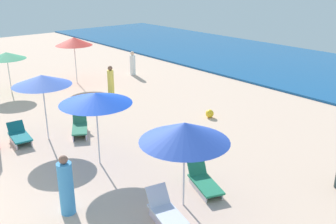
{
  "coord_description": "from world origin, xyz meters",
  "views": [
    {
      "loc": [
        10.79,
        0.39,
        6.11
      ],
      "look_at": [
        0.01,
        9.37,
        1.0
      ],
      "focal_mm": 40.67,
      "sensor_mm": 36.0,
      "label": 1
    }
  ],
  "objects": [
    {
      "name": "beachgoer_6",
      "position": [
        2.31,
        3.93,
        0.79
      ],
      "size": [
        0.54,
        0.54,
        1.72
      ],
      "rotation": [
        0.0,
        0.0,
        4.22
      ],
      "color": "#4499DD",
      "rests_on": "ground_plane"
    },
    {
      "name": "umbrella_5",
      "position": [
        0.34,
        6.05,
        2.34
      ],
      "size": [
        2.38,
        2.38,
        2.52
      ],
      "color": "silver",
      "rests_on": "ground_plane"
    },
    {
      "name": "lounge_chair_1_1",
      "position": [
        3.81,
        7.62,
        0.23
      ],
      "size": [
        1.59,
        1.06,
        0.64
      ],
      "rotation": [
        0.0,
        0.0,
        1.22
      ],
      "color": "silver",
      "rests_on": "ground_plane"
    },
    {
      "name": "umbrella_4",
      "position": [
        -9.49,
        10.23,
        2.46
      ],
      "size": [
        2.11,
        2.11,
        2.7
      ],
      "color": "silver",
      "rests_on": "ground_plane"
    },
    {
      "name": "lounge_chair_3_0",
      "position": [
        -2.4,
        6.74,
        0.29
      ],
      "size": [
        1.59,
        1.22,
        0.81
      ],
      "rotation": [
        0.0,
        0.0,
        1.07
      ],
      "color": "silver",
      "rests_on": "ground_plane"
    },
    {
      "name": "beachgoer_1",
      "position": [
        -6.06,
        10.48,
        0.75
      ],
      "size": [
        0.48,
        0.48,
        1.6
      ],
      "rotation": [
        0.0,
        0.0,
        5.42
      ],
      "color": "#F3D957",
      "rests_on": "ground_plane"
    },
    {
      "name": "umbrella_0",
      "position": [
        -9.97,
        6.56,
        2.04
      ],
      "size": [
        1.98,
        1.98,
        2.22
      ],
      "color": "silver",
      "rests_on": "ground_plane"
    },
    {
      "name": "umbrella_3",
      "position": [
        -2.76,
        5.55,
        2.38
      ],
      "size": [
        2.19,
        2.19,
        2.58
      ],
      "color": "silver",
      "rests_on": "ground_plane"
    },
    {
      "name": "lounge_chair_1_0",
      "position": [
        4.33,
        5.72,
        0.28
      ],
      "size": [
        1.58,
        0.92,
        0.76
      ],
      "rotation": [
        0.0,
        0.0,
        1.35
      ],
      "color": "silver",
      "rests_on": "ground_plane"
    },
    {
      "name": "beachgoer_4",
      "position": [
        -8.93,
        13.88,
        0.71
      ],
      "size": [
        0.37,
        0.37,
        1.52
      ],
      "rotation": [
        0.0,
        0.0,
        3.1
      ],
      "color": "white",
      "rests_on": "ground_plane"
    },
    {
      "name": "umbrella_1",
      "position": [
        4.04,
        6.58,
        2.22
      ],
      "size": [
        2.43,
        2.43,
        2.49
      ],
      "color": "silver",
      "rests_on": "ground_plane"
    },
    {
      "name": "beach_ball_0",
      "position": [
        -0.35,
        12.11,
        0.19
      ],
      "size": [
        0.37,
        0.37,
        0.37
      ],
      "primitive_type": "sphere",
      "color": "yellow",
      "rests_on": "ground_plane"
    },
    {
      "name": "lounge_chair_3_1",
      "position": [
        -3.12,
        4.57,
        0.27
      ],
      "size": [
        1.41,
        0.76,
        0.68
      ],
      "rotation": [
        0.0,
        0.0,
        1.47
      ],
      "color": "silver",
      "rests_on": "ground_plane"
    }
  ]
}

